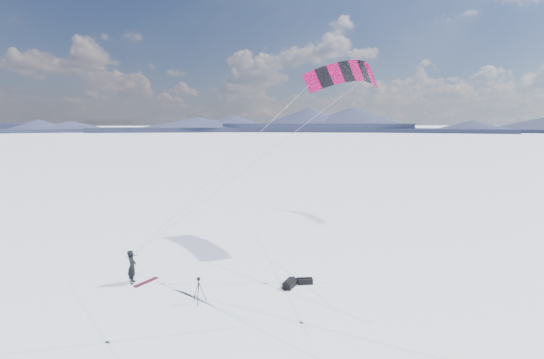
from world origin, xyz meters
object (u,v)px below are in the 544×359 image
snowboard (146,282)px  tripod (199,286)px  gear_bag_a (290,283)px  gear_bag_b (305,281)px  snowkiter (133,283)px

snowboard → tripod: 3.65m
gear_bag_a → gear_bag_b: bearing=-37.7°
gear_bag_b → gear_bag_a: bearing=-159.0°
gear_bag_a → gear_bag_b: (0.81, -0.04, -0.03)m
snowboard → gear_bag_b: bearing=-58.8°
snowkiter → gear_bag_b: (7.03, -4.09, 0.14)m
tripod → gear_bag_b: tripod is taller
tripod → gear_bag_b: size_ratio=1.41×
gear_bag_a → snowkiter: bearing=112.4°
snowboard → gear_bag_a: gear_bag_a is taller
gear_bag_b → tripod: bearing=-162.5°
tripod → gear_bag_a: bearing=-7.0°
snowkiter → tripod: (2.04, -3.51, 0.71)m
snowkiter → gear_bag_b: snowkiter is taller
snowkiter → snowboard: 0.61m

